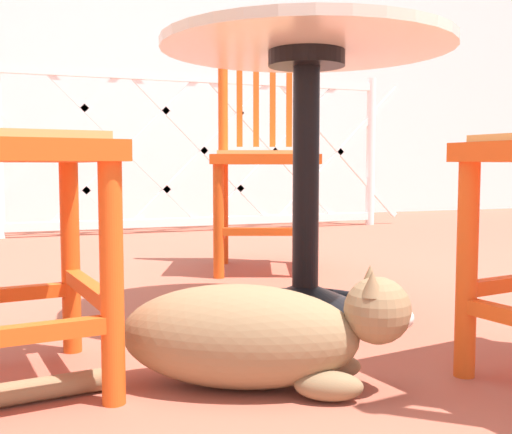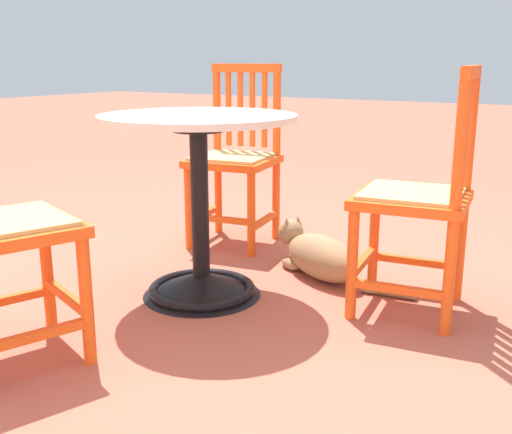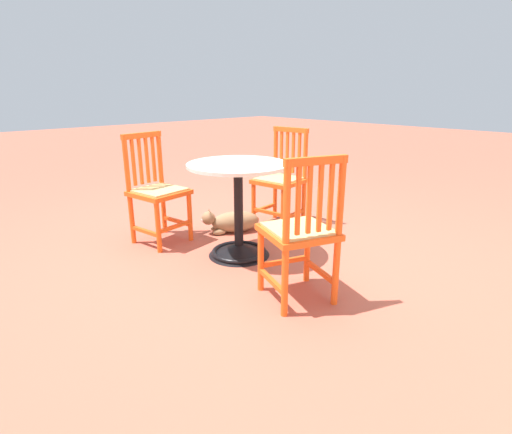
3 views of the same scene
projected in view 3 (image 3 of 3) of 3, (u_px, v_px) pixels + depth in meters
The scene contains 6 objects.
ground_plane at pixel (230, 254), 3.19m from camera, with size 24.00×24.00×0.00m, color #AD5642.
cafe_table at pixel (239, 221), 3.08m from camera, with size 0.76×0.76×0.73m.
orange_chair_tucked_in at pixel (300, 233), 2.38m from camera, with size 0.51×0.51×0.91m.
orange_chair_near_fence at pixel (281, 180), 3.75m from camera, with size 0.45×0.45×0.91m.
orange_chair_at_corner at pixel (157, 192), 3.33m from camera, with size 0.46×0.46×0.91m.
tabby_cat at pixel (232, 222), 3.65m from camera, with size 0.72×0.38×0.23m.
Camera 3 is at (1.87, 2.28, 1.25)m, focal length 28.13 mm.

